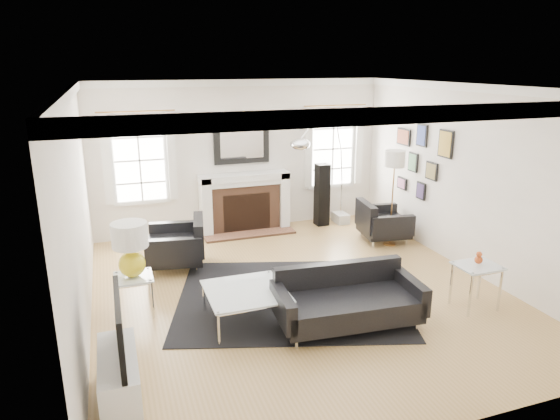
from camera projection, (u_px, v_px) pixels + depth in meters
name	position (u px, v px, depth m)	size (l,w,h in m)	color
floor	(298.00, 291.00, 7.03)	(6.00, 6.00, 0.00)	#A98147
back_wall	(241.00, 156.00, 9.34)	(5.50, 0.04, 2.80)	white
front_wall	(438.00, 287.00, 3.91)	(5.50, 0.04, 2.80)	white
left_wall	(78.00, 215.00, 5.76)	(0.04, 6.00, 2.80)	white
right_wall	(470.00, 179.00, 7.49)	(0.04, 6.00, 2.80)	white
ceiling	(301.00, 87.00, 6.23)	(5.50, 6.00, 0.02)	white
crown_molding	(301.00, 91.00, 6.25)	(5.50, 6.00, 0.12)	white
fireplace	(245.00, 203.00, 9.40)	(1.70, 0.69, 1.11)	white
mantel_mirror	(242.00, 143.00, 9.23)	(1.05, 0.07, 0.75)	black
window_left	(139.00, 160.00, 8.70)	(1.24, 0.15, 1.62)	white
window_right	(332.00, 148.00, 9.86)	(1.24, 0.15, 1.62)	white
gallery_wall	(419.00, 156.00, 8.62)	(0.04, 1.73, 1.29)	black
tv_unit	(119.00, 372.00, 4.62)	(0.35, 1.00, 1.09)	white
area_rug	(289.00, 297.00, 6.83)	(2.99, 2.50, 0.01)	black
sofa	(346.00, 300.00, 6.06)	(1.82, 0.94, 0.58)	black
armchair_left	(179.00, 245.00, 7.75)	(1.00, 1.09, 0.65)	black
armchair_right	(381.00, 223.00, 8.91)	(0.91, 0.99, 0.60)	black
coffee_table	(246.00, 293.00, 6.08)	(0.96, 0.96, 0.42)	silver
side_table_left	(134.00, 284.00, 6.27)	(0.47, 0.47, 0.52)	silver
nesting_table	(477.00, 274.00, 6.42)	(0.54, 0.46, 0.60)	silver
gourd_lamp	(131.00, 246.00, 6.13)	(0.44, 0.44, 0.70)	yellow
orange_vase	(479.00, 258.00, 6.36)	(0.10, 0.10, 0.16)	#B84417
arc_floor_lamp	(323.00, 170.00, 8.95)	(1.63, 1.51, 2.30)	silver
stick_floor_lamp	(395.00, 164.00, 8.41)	(0.34, 0.34, 1.67)	#A77239
speaker_tower	(322.00, 195.00, 9.73)	(0.24, 0.24, 1.22)	black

